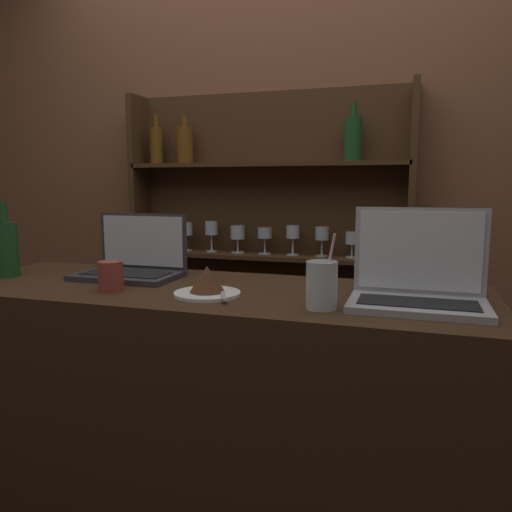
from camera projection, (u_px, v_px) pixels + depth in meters
The scene contains 9 objects.
bar_counter at pixel (209, 440), 1.58m from camera, with size 1.66×0.57×0.98m.
back_wall at pixel (289, 172), 2.42m from camera, with size 7.00×0.06×2.70m.
back_shelf at pixel (266, 263), 2.44m from camera, with size 1.36×0.18×1.73m.
laptop_near at pixel (133, 263), 1.68m from camera, with size 0.33×0.22×0.21m.
laptop_far at pixel (418, 283), 1.28m from camera, with size 0.34×0.21×0.25m.
cake_plate at pixel (207, 284), 1.40m from camera, with size 0.19×0.19×0.08m.
water_glass at pixel (322, 285), 1.25m from camera, with size 0.08×0.08×0.19m.
wine_bottle_green at pixel (6, 248), 1.69m from camera, with size 0.08×0.08×0.26m.
coffee_cup at pixel (111, 276), 1.46m from camera, with size 0.07×0.07×0.09m.
Camera 1 is at (0.59, -1.08, 1.29)m, focal length 35.00 mm.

